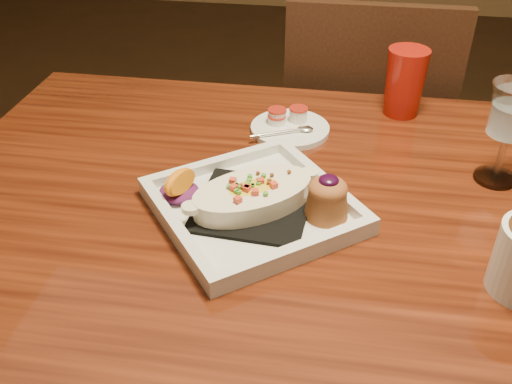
# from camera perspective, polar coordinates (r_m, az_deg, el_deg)

# --- Properties ---
(table) EXTENTS (1.50, 0.90, 0.75)m
(table) POSITION_cam_1_polar(r_m,az_deg,el_deg) (0.98, 10.86, -6.75)
(table) COLOR maroon
(table) RESTS_ON floor
(chair_far) EXTENTS (0.42, 0.42, 0.93)m
(chair_far) POSITION_cam_1_polar(r_m,az_deg,el_deg) (1.58, 10.38, 4.42)
(chair_far) COLOR black
(chair_far) RESTS_ON floor
(plate) EXTENTS (0.39, 0.39, 0.08)m
(plate) POSITION_cam_1_polar(r_m,az_deg,el_deg) (0.89, 0.36, -0.90)
(plate) COLOR silver
(plate) RESTS_ON table
(goblet) EXTENTS (0.08, 0.08, 0.18)m
(goblet) POSITION_cam_1_polar(r_m,az_deg,el_deg) (1.01, 24.24, 6.93)
(goblet) COLOR silver
(goblet) RESTS_ON table
(saucer) EXTENTS (0.15, 0.15, 0.10)m
(saucer) POSITION_cam_1_polar(r_m,az_deg,el_deg) (1.13, 3.29, 6.59)
(saucer) COLOR silver
(saucer) RESTS_ON table
(creamer_loose) EXTENTS (0.04, 0.04, 0.03)m
(creamer_loose) POSITION_cam_1_polar(r_m,az_deg,el_deg) (1.14, 2.07, 7.05)
(creamer_loose) COLOR silver
(creamer_loose) RESTS_ON table
(red_tumbler) EXTENTS (0.08, 0.08, 0.14)m
(red_tumbler) POSITION_cam_1_polar(r_m,az_deg,el_deg) (1.21, 14.65, 10.56)
(red_tumbler) COLOR #9D140B
(red_tumbler) RESTS_ON table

